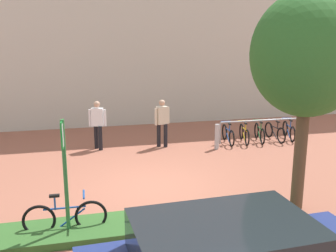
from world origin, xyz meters
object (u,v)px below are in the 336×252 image
object	(u,v)px
parking_sign_post	(65,162)
person_shirt_blue	(98,122)
bike_at_sign	(65,217)
bollard_steel	(217,137)
bike_rack_cluster	(259,132)
person_casual_tan	(162,120)
tree_sidewalk	(308,55)

from	to	relation	value
parking_sign_post	person_shirt_blue	xyz separation A→B (m)	(1.01, 6.03, -0.58)
bike_at_sign	bollard_steel	world-z (taller)	bollard_steel
parking_sign_post	bollard_steel	bearing A→B (deg)	44.90
bike_rack_cluster	bollard_steel	xyz separation A→B (m)	(-1.94, -0.62, 0.10)
person_casual_tan	tree_sidewalk	bearing A→B (deg)	-71.48
tree_sidewalk	bike_rack_cluster	world-z (taller)	tree_sidewalk
bike_rack_cluster	person_shirt_blue	xyz separation A→B (m)	(-6.01, 0.37, 0.64)
tree_sidewalk	person_casual_tan	distance (m)	6.52
bike_rack_cluster	person_casual_tan	xyz separation A→B (m)	(-3.76, 0.12, 0.64)
parking_sign_post	bike_rack_cluster	xyz separation A→B (m)	(7.01, 5.67, -1.22)
bike_rack_cluster	person_shirt_blue	world-z (taller)	person_shirt_blue
bike_rack_cluster	bollard_steel	bearing A→B (deg)	-162.43
parking_sign_post	bollard_steel	size ratio (longest dim) A/B	2.66
bike_at_sign	person_shirt_blue	size ratio (longest dim) A/B	0.98
bike_rack_cluster	person_shirt_blue	bearing A→B (deg)	176.52
person_shirt_blue	bike_rack_cluster	bearing A→B (deg)	-3.48
bollard_steel	person_shirt_blue	bearing A→B (deg)	166.42
bike_rack_cluster	person_casual_tan	world-z (taller)	person_casual_tan
tree_sidewalk	person_casual_tan	size ratio (longest dim) A/B	2.85
person_shirt_blue	bike_at_sign	bearing A→B (deg)	-100.19
tree_sidewalk	bike_rack_cluster	size ratio (longest dim) A/B	1.53
parking_sign_post	person_casual_tan	size ratio (longest dim) A/B	1.39
parking_sign_post	bike_rack_cluster	bearing A→B (deg)	38.93
person_casual_tan	bike_at_sign	bearing A→B (deg)	-120.32
person_shirt_blue	bollard_steel	bearing A→B (deg)	-13.58
parking_sign_post	bike_at_sign	xyz separation A→B (m)	(-0.05, 0.12, -1.22)
bike_at_sign	person_casual_tan	xyz separation A→B (m)	(3.31, 5.66, 0.63)
bike_at_sign	bike_rack_cluster	world-z (taller)	bike_at_sign
bike_rack_cluster	person_casual_tan	bearing A→B (deg)	178.24
person_casual_tan	person_shirt_blue	bearing A→B (deg)	173.66
parking_sign_post	bike_at_sign	distance (m)	1.22
parking_sign_post	person_casual_tan	xyz separation A→B (m)	(3.26, 5.78, -0.58)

